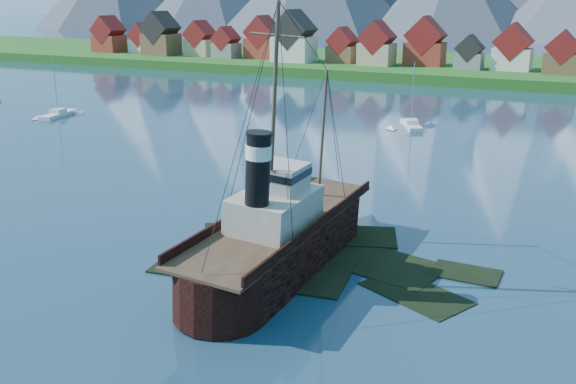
% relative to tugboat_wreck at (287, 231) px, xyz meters
% --- Properties ---
extents(ground, '(1400.00, 1400.00, 0.00)m').
position_rel_tugboat_wreck_xyz_m(ground, '(0.71, -0.16, -3.16)').
color(ground, '#1B374C').
rests_on(ground, ground).
extents(shoal, '(31.71, 21.24, 1.14)m').
position_rel_tugboat_wreck_xyz_m(shoal, '(2.49, 1.99, -3.51)').
color(shoal, black).
rests_on(shoal, ground).
extents(shore_bank, '(600.00, 80.00, 3.20)m').
position_rel_tugboat_wreck_xyz_m(shore_bank, '(0.71, 169.84, -3.16)').
color(shore_bank, '#174413').
rests_on(shore_bank, ground).
extents(seawall, '(600.00, 2.50, 2.00)m').
position_rel_tugboat_wreck_xyz_m(seawall, '(0.71, 131.84, -3.16)').
color(seawall, '#3F3D38').
rests_on(seawall, ground).
extents(town, '(250.96, 16.69, 17.30)m').
position_rel_tugboat_wreck_xyz_m(town, '(-32.41, 152.03, 5.83)').
color(town, maroon).
rests_on(town, ground).
extents(tugboat_wreck, '(7.38, 31.80, 25.20)m').
position_rel_tugboat_wreck_xyz_m(tugboat_wreck, '(0.00, 0.00, 0.00)').
color(tugboat_wreck, black).
rests_on(tugboat_wreck, ground).
extents(sailboat_a, '(4.97, 10.93, 12.95)m').
position_rel_tugboat_wreck_xyz_m(sailboat_a, '(-77.47, 47.96, -2.87)').
color(sailboat_a, silver).
rests_on(sailboat_a, ground).
extents(sailboat_c, '(6.83, 10.04, 12.90)m').
position_rel_tugboat_wreck_xyz_m(sailboat_c, '(-7.72, 69.33, -2.87)').
color(sailboat_c, silver).
rests_on(sailboat_c, ground).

